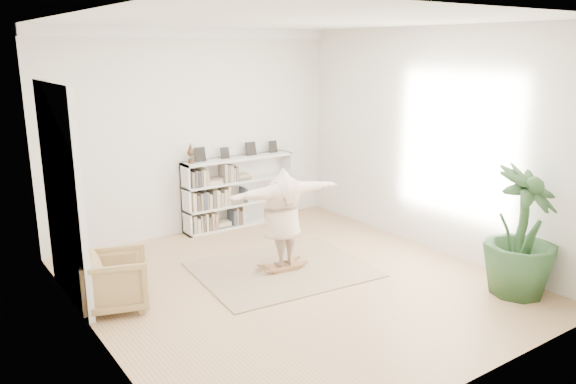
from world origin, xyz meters
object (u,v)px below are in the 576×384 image
object	(u,v)px
bookshelf	(239,192)
armchair	(116,281)
houseplant	(522,232)
rocker_board	(283,266)
person	(282,215)

from	to	relation	value
bookshelf	armchair	distance (m)	3.73
houseplant	armchair	bearing A→B (deg)	149.61
rocker_board	houseplant	world-z (taller)	houseplant
bookshelf	houseplant	size ratio (longest dim) A/B	1.25
bookshelf	rocker_board	xyz separation A→B (m)	(-0.59, -2.32, -0.57)
person	houseplant	xyz separation A→B (m)	(2.15, -2.51, 0.01)
person	bookshelf	bearing A→B (deg)	-99.04
bookshelf	person	xyz separation A→B (m)	(-0.59, -2.32, 0.24)
armchair	rocker_board	size ratio (longest dim) A/B	1.53
bookshelf	person	world-z (taller)	bookshelf
bookshelf	person	size ratio (longest dim) A/B	1.20
rocker_board	person	world-z (taller)	person
bookshelf	houseplant	distance (m)	5.08
rocker_board	houseplant	distance (m)	3.40
armchair	person	distance (m)	2.51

